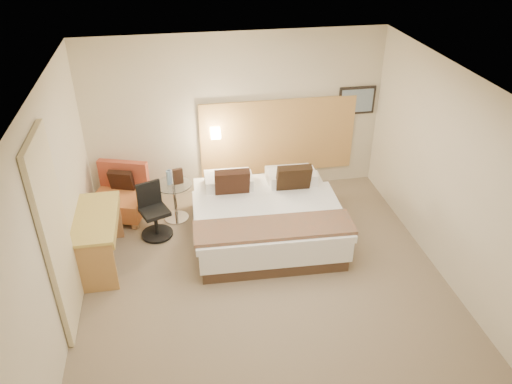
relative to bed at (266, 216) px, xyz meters
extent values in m
cube|color=#786751|center=(-0.22, -1.07, -0.34)|extent=(4.80, 5.00, 0.02)
cube|color=white|center=(-0.22, -1.07, 2.38)|extent=(4.80, 5.00, 0.02)
cube|color=beige|center=(-0.22, 1.44, 1.02)|extent=(4.80, 0.02, 2.70)
cube|color=beige|center=(-0.22, -3.58, 1.02)|extent=(4.80, 0.02, 2.70)
cube|color=beige|center=(-2.63, -1.07, 1.02)|extent=(0.02, 5.00, 2.70)
cube|color=beige|center=(2.19, -1.07, 1.02)|extent=(0.02, 5.00, 2.70)
cube|color=#BC8949|center=(0.48, 1.40, 0.62)|extent=(2.60, 0.04, 1.30)
cube|color=black|center=(1.80, 1.41, 1.17)|extent=(0.62, 0.03, 0.47)
cube|color=gray|center=(1.80, 1.39, 1.17)|extent=(0.54, 0.01, 0.39)
cylinder|color=white|center=(-0.57, 1.35, 0.82)|extent=(0.02, 0.12, 0.02)
cube|color=#FFEDC6|center=(-0.57, 1.29, 0.82)|extent=(0.15, 0.15, 0.15)
cube|color=beige|center=(-2.58, -1.32, 0.89)|extent=(0.06, 0.90, 2.42)
cylinder|color=#8AB4D6|center=(-1.37, 0.70, 0.41)|extent=(0.08, 0.08, 0.23)
cylinder|color=#88A3D2|center=(-1.35, 0.72, 0.41)|extent=(0.08, 0.08, 0.23)
cube|color=#331F15|center=(-1.23, 0.69, 0.42)|extent=(0.16, 0.10, 0.25)
cube|color=#473223|center=(0.00, 0.00, -0.24)|extent=(2.05, 2.05, 0.18)
cube|color=white|center=(0.00, 0.00, 0.00)|extent=(2.11, 2.11, 0.31)
cube|color=white|center=(-0.01, -0.29, 0.21)|extent=(2.15, 1.54, 0.10)
cube|color=silver|center=(-0.46, 0.77, 0.25)|extent=(0.73, 0.41, 0.18)
cube|color=silver|center=(0.52, 0.73, 0.25)|extent=(0.73, 0.41, 0.18)
cube|color=white|center=(-0.47, 0.50, 0.35)|extent=(0.73, 0.41, 0.18)
cube|color=white|center=(0.51, 0.47, 0.35)|extent=(0.73, 0.41, 0.18)
cube|color=black|center=(-0.45, 0.30, 0.43)|extent=(0.52, 0.29, 0.52)
cube|color=black|center=(0.47, 0.27, 0.43)|extent=(0.52, 0.29, 0.52)
cube|color=#CC562A|center=(-0.02, -0.70, 0.28)|extent=(2.16, 0.64, 0.05)
cube|color=tan|center=(-2.55, 0.72, -0.28)|extent=(0.10, 0.10, 0.10)
cube|color=tan|center=(-1.95, 0.52, -0.28)|extent=(0.10, 0.10, 0.10)
cube|color=#A07B4B|center=(-2.38, 1.25, -0.28)|extent=(0.10, 0.10, 0.10)
cube|color=#9A6048|center=(-1.77, 1.05, -0.28)|extent=(0.10, 0.10, 0.10)
cube|color=#BD6733|center=(-2.16, 0.89, -0.09)|extent=(0.97, 0.91, 0.30)
cube|color=#9D3F2A|center=(-2.07, 1.16, 0.28)|extent=(0.79, 0.36, 0.45)
cube|color=black|center=(-2.11, 1.06, 0.21)|extent=(0.42, 0.30, 0.39)
cylinder|color=silver|center=(-1.31, 0.68, -0.32)|extent=(0.48, 0.48, 0.02)
cylinder|color=silver|center=(-1.31, 0.68, -0.02)|extent=(0.06, 0.06, 0.59)
cylinder|color=silver|center=(-1.31, 0.68, 0.29)|extent=(0.70, 0.70, 0.01)
cube|color=gold|center=(-2.36, -0.26, 0.43)|extent=(0.57, 1.25, 0.04)
cube|color=#B38146|center=(-2.36, -0.85, 0.04)|extent=(0.52, 0.04, 0.74)
cube|color=#A76D41|center=(-2.36, 0.32, 0.04)|extent=(0.52, 0.04, 0.74)
cube|color=tan|center=(-2.31, -0.26, 0.34)|extent=(0.47, 1.17, 0.10)
cylinder|color=black|center=(-1.61, 0.27, -0.31)|extent=(0.61, 0.61, 0.04)
cylinder|color=black|center=(-1.61, 0.27, -0.11)|extent=(0.07, 0.07, 0.36)
cube|color=black|center=(-1.61, 0.27, 0.09)|extent=(0.49, 0.49, 0.06)
cube|color=black|center=(-1.67, 0.43, 0.32)|extent=(0.35, 0.17, 0.38)
camera|label=1|loc=(-1.20, -6.02, 4.11)|focal=35.00mm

